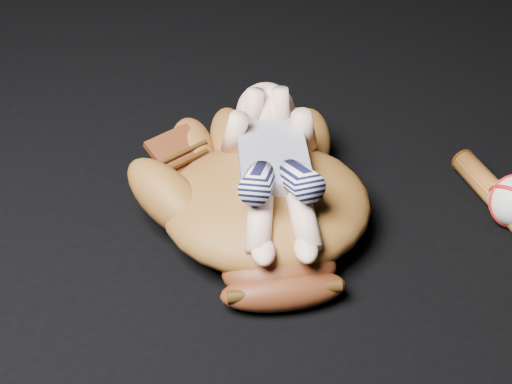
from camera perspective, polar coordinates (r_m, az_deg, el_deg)
baseball_glove at (r=1.20m, az=0.76°, el=-0.33°), size 0.46×0.51×0.14m
newborn_baby at (r=1.18m, az=1.39°, el=2.03°), size 0.20×0.38×0.15m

